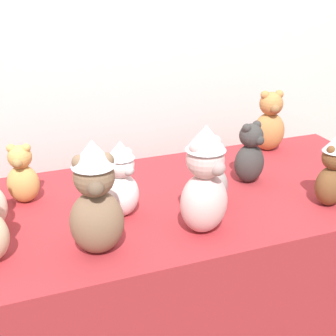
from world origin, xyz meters
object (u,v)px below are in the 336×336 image
(teddy_bear_blush, at_px, (205,181))
(teddy_bear_ash, at_px, (211,171))
(teddy_bear_charcoal, at_px, (250,155))
(teddy_bear_mocha, at_px, (96,200))
(teddy_bear_caramel, at_px, (270,123))
(teddy_bear_chestnut, at_px, (333,172))
(teddy_bear_snow, at_px, (122,180))
(display_table, at_px, (168,289))
(teddy_bear_honey, at_px, (22,175))

(teddy_bear_blush, bearing_deg, teddy_bear_ash, 37.91)
(teddy_bear_charcoal, height_order, teddy_bear_mocha, teddy_bear_mocha)
(teddy_bear_caramel, distance_m, teddy_bear_blush, 0.78)
(teddy_bear_chestnut, bearing_deg, teddy_bear_blush, 161.01)
(teddy_bear_charcoal, bearing_deg, teddy_bear_caramel, 27.24)
(teddy_bear_ash, bearing_deg, teddy_bear_snow, -154.72)
(teddy_bear_charcoal, distance_m, teddy_bear_blush, 0.42)
(teddy_bear_mocha, height_order, teddy_bear_blush, teddy_bear_blush)
(teddy_bear_chestnut, bearing_deg, teddy_bear_mocha, 160.77)
(display_table, height_order, teddy_bear_caramel, teddy_bear_caramel)
(display_table, xyz_separation_m, teddy_bear_snow, (-0.18, -0.05, 0.53))
(teddy_bear_mocha, height_order, teddy_bear_ash, teddy_bear_mocha)
(display_table, xyz_separation_m, teddy_bear_mocha, (-0.31, -0.24, 0.57))
(teddy_bear_snow, distance_m, teddy_bear_chestnut, 0.71)
(teddy_bear_caramel, height_order, teddy_bear_snow, teddy_bear_caramel)
(teddy_bear_mocha, bearing_deg, display_table, 46.24)
(teddy_bear_ash, distance_m, teddy_bear_blush, 0.19)
(teddy_bear_mocha, xyz_separation_m, teddy_bear_chestnut, (0.82, 0.00, -0.04))
(teddy_bear_caramel, relative_size, teddy_bear_chestnut, 1.07)
(teddy_bear_charcoal, bearing_deg, teddy_bear_chestnut, -77.43)
(teddy_bear_caramel, distance_m, teddy_bear_snow, 0.85)
(teddy_bear_mocha, distance_m, teddy_bear_ash, 0.46)
(teddy_bear_caramel, xyz_separation_m, teddy_bear_ash, (-0.46, -0.38, -0.00))
(teddy_bear_caramel, bearing_deg, teddy_bear_snow, -144.88)
(teddy_bear_charcoal, xyz_separation_m, teddy_bear_honey, (-0.82, 0.13, -0.01))
(teddy_bear_snow, xyz_separation_m, teddy_bear_chestnut, (0.69, -0.18, -0.00))
(teddy_bear_blush, bearing_deg, teddy_bear_charcoal, 20.60)
(teddy_bear_charcoal, xyz_separation_m, teddy_bear_blush, (-0.31, -0.27, 0.06))
(display_table, distance_m, teddy_bear_caramel, 0.84)
(teddy_bear_mocha, height_order, teddy_bear_chestnut, teddy_bear_mocha)
(display_table, xyz_separation_m, teddy_bear_chestnut, (0.51, -0.24, 0.52))
(teddy_bear_chestnut, height_order, teddy_bear_blush, teddy_bear_blush)
(display_table, distance_m, teddy_bear_ash, 0.54)
(teddy_bear_honey, bearing_deg, teddy_bear_ash, -4.51)
(teddy_bear_blush, bearing_deg, teddy_bear_mocha, 159.83)
(teddy_bear_charcoal, relative_size, teddy_bear_ash, 0.93)
(display_table, bearing_deg, teddy_bear_blush, -83.13)
(teddy_bear_caramel, distance_m, teddy_bear_honey, 1.08)
(teddy_bear_honey, bearing_deg, teddy_bear_mocha, -49.11)
(teddy_bear_charcoal, bearing_deg, teddy_bear_honey, 151.35)
(teddy_bear_snow, relative_size, teddy_bear_blush, 0.75)
(teddy_bear_mocha, bearing_deg, teddy_bear_honey, 121.72)
(display_table, height_order, teddy_bear_blush, teddy_bear_blush)
(teddy_bear_mocha, distance_m, teddy_bear_snow, 0.23)
(teddy_bear_honey, xyz_separation_m, teddy_bear_ash, (0.61, -0.24, 0.02))
(teddy_bear_mocha, bearing_deg, teddy_bear_chestnut, 8.54)
(teddy_bear_honey, relative_size, teddy_bear_ash, 0.84)
(display_table, bearing_deg, teddy_bear_charcoal, 4.98)
(teddy_bear_blush, bearing_deg, teddy_bear_honey, 121.77)
(teddy_bear_honey, relative_size, teddy_bear_snow, 0.83)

